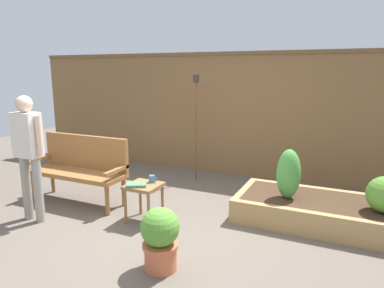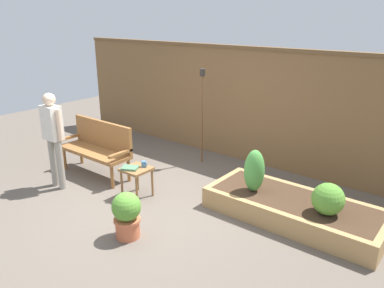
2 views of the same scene
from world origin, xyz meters
name	(u,v)px [view 1 (image 1 of 2)]	position (x,y,z in m)	size (l,w,h in m)	color
ground_plane	(161,232)	(0.00, 0.00, 0.00)	(14.00, 14.00, 0.00)	#60564C
fence_back	(233,114)	(0.00, 2.60, 1.09)	(8.40, 0.14, 2.16)	brown
garden_bench	(81,164)	(-1.53, 0.41, 0.54)	(1.44, 0.48, 0.94)	#936033
side_table	(144,191)	(-0.33, 0.18, 0.40)	(0.40, 0.40, 0.48)	olive
cup_on_table	(152,179)	(-0.28, 0.29, 0.52)	(0.11, 0.08, 0.09)	teal
book_on_table	(137,184)	(-0.38, 0.10, 0.50)	(0.24, 0.18, 0.03)	#4C7A56
potted_boxwood	(160,237)	(0.39, -0.68, 0.33)	(0.37, 0.37, 0.61)	#C66642
raised_planter_bed	(337,214)	(1.84, 1.05, 0.15)	(2.40, 1.00, 0.30)	#AD8451
shrub_near_bench	(288,174)	(1.27, 0.94, 0.61)	(0.29, 0.29, 0.62)	brown
tiki_torch	(196,110)	(-0.43, 1.96, 1.21)	(0.10, 0.10, 1.78)	brown
person_by_bench	(28,148)	(-1.61, -0.37, 0.93)	(0.47, 0.20, 1.56)	gray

